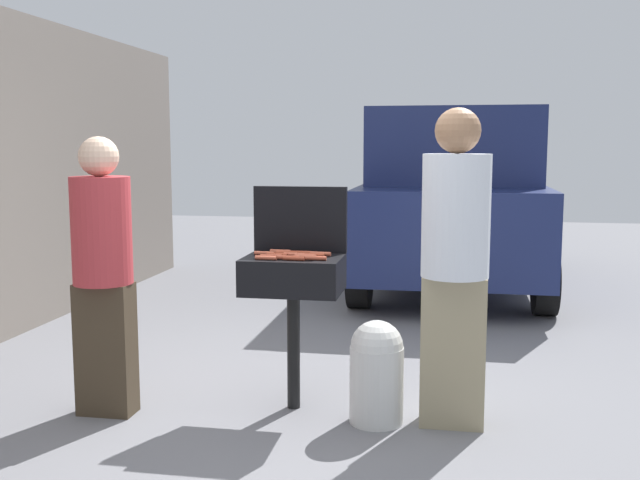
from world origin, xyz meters
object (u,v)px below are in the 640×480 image
object	(u,v)px
hot_dog_1	(266,258)
hot_dog_3	(294,258)
hot_dog_11	(320,254)
hot_dog_13	(316,258)
hot_dog_0	(286,253)
person_left	(103,266)
hot_dog_5	(277,255)
hot_dog_7	(306,257)
propane_tank	(377,370)
hot_dog_14	(314,255)
person_right	(455,257)
bbq_grill	(293,280)
hot_dog_4	(280,251)
hot_dog_6	(300,253)
parked_minivan	(452,198)
hot_dog_8	(294,255)
hot_dog_12	(265,253)
hot_dog_10	(288,257)
hot_dog_9	(305,256)

from	to	relation	value
hot_dog_1	hot_dog_3	xyz separation A→B (m)	(0.17, 0.01, 0.00)
hot_dog_11	hot_dog_13	distance (m)	0.18
hot_dog_0	person_left	xyz separation A→B (m)	(-1.05, -0.35, -0.05)
hot_dog_5	hot_dog_7	xyz separation A→B (m)	(0.19, -0.05, 0.00)
propane_tank	hot_dog_14	bearing A→B (deg)	157.85
hot_dog_13	person_right	world-z (taller)	person_right
hot_dog_5	hot_dog_3	bearing A→B (deg)	-42.19
bbq_grill	person_left	distance (m)	1.15
hot_dog_4	hot_dog_14	distance (m)	0.27
hot_dog_6	parked_minivan	size ratio (longest dim) A/B	0.03
hot_dog_8	hot_dog_14	bearing A→B (deg)	-0.35
hot_dog_0	person_left	size ratio (longest dim) A/B	0.08
hot_dog_6	person_left	size ratio (longest dim) A/B	0.08
hot_dog_0	hot_dog_5	distance (m)	0.09
hot_dog_12	propane_tank	world-z (taller)	hot_dog_12
hot_dog_7	hot_dog_0	bearing A→B (deg)	139.10
hot_dog_10	hot_dog_11	world-z (taller)	same
hot_dog_9	hot_dog_10	world-z (taller)	same
hot_dog_6	person_left	xyz separation A→B (m)	(-1.13, -0.39, -0.05)
bbq_grill	person_left	bearing A→B (deg)	-165.02
hot_dog_5	hot_dog_9	world-z (taller)	same
hot_dog_11	hot_dog_7	bearing A→B (deg)	-113.81
hot_dog_1	hot_dog_9	size ratio (longest dim) A/B	1.00
hot_dog_10	hot_dog_11	xyz separation A→B (m)	(0.16, 0.19, 0.00)
hot_dog_5	person_right	distance (m)	1.07
hot_dog_4	parked_minivan	bearing A→B (deg)	75.96
bbq_grill	person_right	distance (m)	1.00
hot_dog_14	propane_tank	xyz separation A→B (m)	(0.41, -0.17, -0.65)
hot_dog_11	hot_dog_13	world-z (taller)	same
parked_minivan	hot_dog_4	bearing A→B (deg)	76.02
hot_dog_3	hot_dog_5	distance (m)	0.17
hot_dog_6	hot_dog_7	xyz separation A→B (m)	(0.07, -0.16, 0.00)
hot_dog_1	hot_dog_13	size ratio (longest dim) A/B	1.00
hot_dog_6	hot_dog_10	world-z (taller)	same
hot_dog_13	person_left	size ratio (longest dim) A/B	0.08
hot_dog_1	hot_dog_9	world-z (taller)	same
hot_dog_11	hot_dog_12	world-z (taller)	same
hot_dog_8	person_left	xyz separation A→B (m)	(-1.11, -0.31, -0.05)
hot_dog_3	hot_dog_10	world-z (taller)	same
hot_dog_3	hot_dog_13	world-z (taller)	same
hot_dog_3	parked_minivan	world-z (taller)	parked_minivan
hot_dog_1	hot_dog_12	bearing A→B (deg)	106.62
hot_dog_7	bbq_grill	bearing A→B (deg)	142.25
hot_dog_1	hot_dog_13	distance (m)	0.30
hot_dog_6	hot_dog_5	bearing A→B (deg)	-135.98
hot_dog_6	hot_dog_9	distance (m)	0.13
hot_dog_13	bbq_grill	bearing A→B (deg)	146.01
hot_dog_6	hot_dog_10	xyz separation A→B (m)	(-0.03, -0.20, 0.00)
person_left	hot_dog_4	bearing A→B (deg)	13.33
hot_dog_12	person_right	distance (m)	1.17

